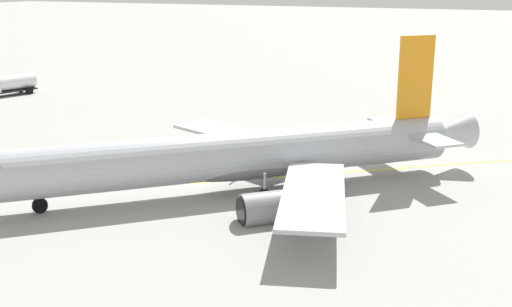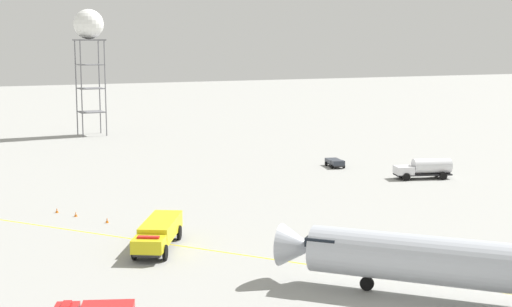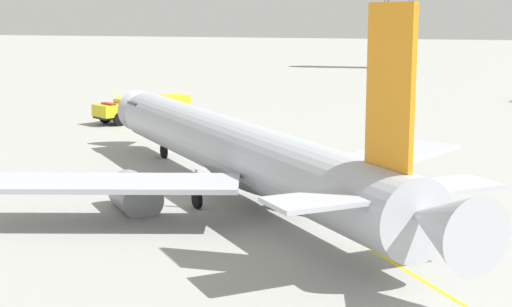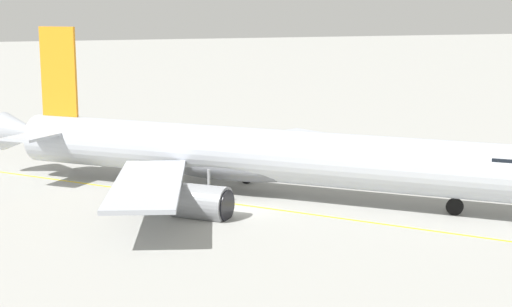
% 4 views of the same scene
% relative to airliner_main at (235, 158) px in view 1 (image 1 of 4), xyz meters
% --- Properties ---
extents(ground_plane, '(600.00, 600.00, 0.00)m').
position_rel_airliner_main_xyz_m(ground_plane, '(-2.33, -3.96, -2.77)').
color(ground_plane, '#9E9E99').
extents(airliner_main, '(31.86, 33.94, 12.01)m').
position_rel_airliner_main_xyz_m(airliner_main, '(0.00, 0.00, 0.00)').
color(airliner_main, '#B2B7C1').
rests_on(airliner_main, ground_plane).
extents(fuel_tanker_truck, '(8.35, 4.82, 2.87)m').
position_rel_airliner_main_xyz_m(fuel_tanker_truck, '(-24.68, -47.68, -1.22)').
color(fuel_tanker_truck, '#232326').
rests_on(fuel_tanker_truck, ground_plane).
extents(taxiway_centreline, '(83.99, 110.33, 0.01)m').
position_rel_airliner_main_xyz_m(taxiway_centreline, '(-4.16, 0.85, -2.77)').
color(taxiway_centreline, yellow).
rests_on(taxiway_centreline, ground_plane).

